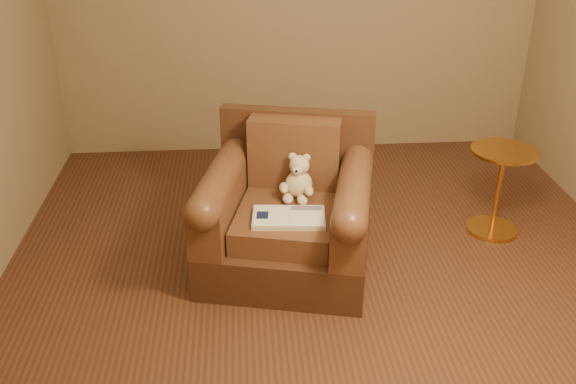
{
  "coord_description": "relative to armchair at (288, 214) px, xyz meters",
  "views": [
    {
      "loc": [
        -0.49,
        -3.32,
        2.25
      ],
      "look_at": [
        -0.23,
        0.03,
        0.54
      ],
      "focal_mm": 40.0,
      "sensor_mm": 36.0,
      "label": 1
    }
  ],
  "objects": [
    {
      "name": "armchair",
      "position": [
        0.0,
        0.0,
        0.0
      ],
      "size": [
        1.17,
        1.14,
        0.89
      ],
      "rotation": [
        0.0,
        0.0,
        -0.23
      ],
      "color": "#432616",
      "rests_on": "floor"
    },
    {
      "name": "guidebook",
      "position": [
        -0.02,
        -0.22,
        0.1
      ],
      "size": [
        0.44,
        0.29,
        0.03
      ],
      "rotation": [
        0.0,
        0.0,
        -0.08
      ],
      "color": "beige",
      "rests_on": "armchair"
    },
    {
      "name": "side_table",
      "position": [
        1.43,
        0.28,
        -0.02
      ],
      "size": [
        0.43,
        0.43,
        0.61
      ],
      "color": "gold",
      "rests_on": "floor"
    },
    {
      "name": "floor",
      "position": [
        0.22,
        -0.13,
        -0.34
      ],
      "size": [
        4.0,
        4.0,
        0.0
      ],
      "primitive_type": "plane",
      "color": "#502C1B",
      "rests_on": "ground"
    },
    {
      "name": "teddy_bear",
      "position": [
        0.07,
        0.07,
        0.19
      ],
      "size": [
        0.21,
        0.24,
        0.29
      ],
      "rotation": [
        0.0,
        0.0,
        -0.31
      ],
      "color": "beige",
      "rests_on": "armchair"
    }
  ]
}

